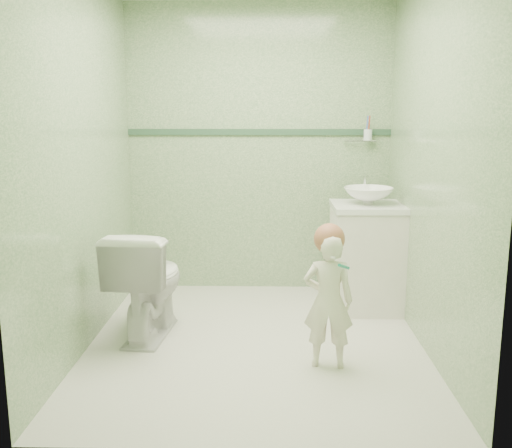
{
  "coord_description": "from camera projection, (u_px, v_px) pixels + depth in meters",
  "views": [
    {
      "loc": [
        0.08,
        -3.63,
        1.53
      ],
      "look_at": [
        0.0,
        0.15,
        0.78
      ],
      "focal_mm": 40.43,
      "sensor_mm": 36.0,
      "label": 1
    }
  ],
  "objects": [
    {
      "name": "teal_toothbrush",
      "position": [
        343.0,
        266.0,
        3.26
      ],
      "size": [
        0.11,
        0.13,
        0.08
      ],
      "color": "#11836C",
      "rests_on": "toddler"
    },
    {
      "name": "faucet",
      "position": [
        365.0,
        182.0,
        4.52
      ],
      "size": [
        0.03,
        0.13,
        0.18
      ],
      "color": "silver",
      "rests_on": "counter"
    },
    {
      "name": "toilet",
      "position": [
        148.0,
        282.0,
        3.93
      ],
      "size": [
        0.49,
        0.78,
        0.75
      ],
      "primitive_type": "imported",
      "rotation": [
        0.0,
        0.0,
        3.04
      ],
      "color": "white",
      "rests_on": "ground"
    },
    {
      "name": "vanity",
      "position": [
        366.0,
        259.0,
        4.45
      ],
      "size": [
        0.52,
        0.5,
        0.8
      ],
      "primitive_type": "cube",
      "color": "white",
      "rests_on": "ground"
    },
    {
      "name": "toddler",
      "position": [
        328.0,
        301.0,
        3.44
      ],
      "size": [
        0.32,
        0.22,
        0.82
      ],
      "primitive_type": "imported",
      "rotation": [
        0.0,
        0.0,
        3.05
      ],
      "color": "white",
      "rests_on": "ground"
    },
    {
      "name": "room_shell",
      "position": [
        255.0,
        163.0,
        3.63
      ],
      "size": [
        2.5,
        2.54,
        2.4
      ],
      "color": "gray",
      "rests_on": "ground"
    },
    {
      "name": "cup_holder",
      "position": [
        367.0,
        135.0,
        4.75
      ],
      "size": [
        0.26,
        0.07,
        0.21
      ],
      "color": "silver",
      "rests_on": "room_shell"
    },
    {
      "name": "hair_cap",
      "position": [
        329.0,
        239.0,
        3.39
      ],
      "size": [
        0.18,
        0.18,
        0.18
      ],
      "primitive_type": "sphere",
      "color": "#A35F43",
      "rests_on": "toddler"
    },
    {
      "name": "basin",
      "position": [
        368.0,
        196.0,
        4.36
      ],
      "size": [
        0.37,
        0.37,
        0.13
      ],
      "primitive_type": "imported",
      "color": "white",
      "rests_on": "counter"
    },
    {
      "name": "trim_stripe",
      "position": [
        259.0,
        132.0,
        4.82
      ],
      "size": [
        2.2,
        0.02,
        0.05
      ],
      "primitive_type": "cube",
      "color": "#2E4F38",
      "rests_on": "room_shell"
    },
    {
      "name": "counter",
      "position": [
        368.0,
        207.0,
        4.37
      ],
      "size": [
        0.54,
        0.52,
        0.04
      ],
      "primitive_type": "cube",
      "color": "white",
      "rests_on": "vanity"
    },
    {
      "name": "ground",
      "position": [
        256.0,
        342.0,
        3.86
      ],
      "size": [
        2.5,
        2.5,
        0.0
      ],
      "primitive_type": "plane",
      "color": "silver",
      "rests_on": "ground"
    }
  ]
}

